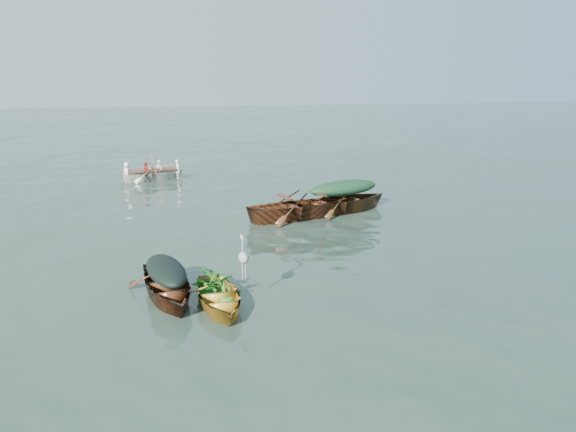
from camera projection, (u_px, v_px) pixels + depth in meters
name	position (u px, v px, depth m)	size (l,w,h in m)	color
ground	(265.00, 249.00, 15.21)	(140.00, 140.00, 0.00)	#2C3E34
yellow_dinghy	(219.00, 307.00, 11.43)	(1.27, 2.93, 0.77)	#C38026
dark_covered_boat	(167.00, 298.00, 11.90)	(1.35, 3.63, 0.90)	#522F13
green_tarp_boat	(343.00, 212.00, 19.27)	(1.51, 4.84, 1.16)	#573414
open_wooden_boat	(301.00, 218.00, 18.45)	(1.58, 5.07, 1.23)	brown
rowed_boat	(153.00, 180.00, 25.06)	(1.16, 3.86, 0.90)	white
dark_tarp_cover	(166.00, 269.00, 11.74)	(0.74, 2.00, 0.40)	black
green_tarp_cover	(344.00, 188.00, 19.06)	(0.83, 2.66, 0.52)	#15341E
thwart_benches	(301.00, 199.00, 18.29)	(0.95, 2.54, 0.04)	#421A0F
heron	(244.00, 264.00, 11.43)	(0.28, 0.40, 0.92)	#94979C
dinghy_weeds	(214.00, 266.00, 11.78)	(0.70, 0.90, 0.60)	#266119
rowers	(152.00, 162.00, 24.86)	(1.04, 2.70, 0.76)	silver
oars	(153.00, 170.00, 24.95)	(2.60, 0.60, 0.06)	#945738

